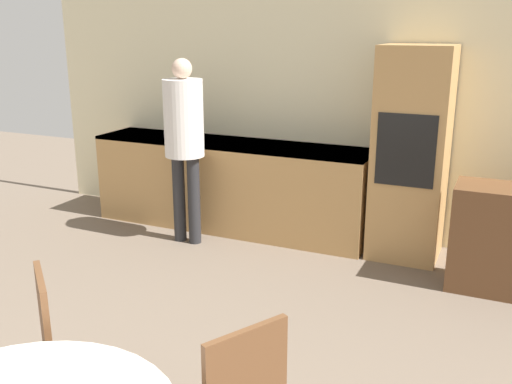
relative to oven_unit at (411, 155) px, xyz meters
name	(u,v)px	position (x,y,z in m)	size (l,w,h in m)	color
wall_back	(367,103)	(-0.49, 0.34, 0.38)	(7.04, 0.05, 2.60)	beige
kitchen_counter	(230,184)	(-1.75, -0.01, -0.46)	(2.82, 0.60, 0.89)	tan
oven_unit	(411,155)	(0.00, 0.00, 0.00)	(0.60, 0.59, 1.84)	tan
chair_far_left	(28,358)	(-1.17, -3.25, -0.42)	(0.56, 0.56, 0.90)	brown
person_standing	(184,132)	(-1.95, -0.53, 0.14)	(0.36, 0.36, 1.72)	#262628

